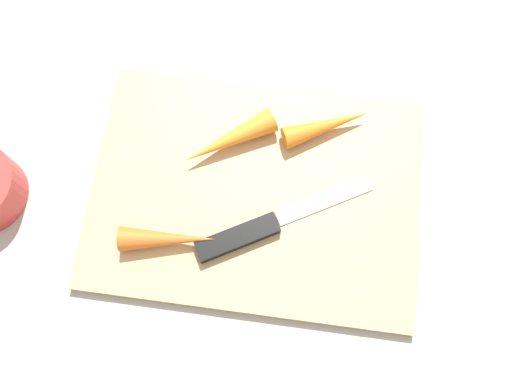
% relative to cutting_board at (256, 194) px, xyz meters
% --- Properties ---
extents(ground_plane, '(1.40, 1.40, 0.00)m').
position_rel_cutting_board_xyz_m(ground_plane, '(0.00, 0.00, -0.01)').
color(ground_plane, '#ADA8A0').
extents(cutting_board, '(0.36, 0.26, 0.01)m').
position_rel_cutting_board_xyz_m(cutting_board, '(0.00, 0.00, 0.00)').
color(cutting_board, tan).
rests_on(cutting_board, ground_plane).
extents(knife, '(0.18, 0.12, 0.01)m').
position_rel_cutting_board_xyz_m(knife, '(0.00, 0.05, 0.01)').
color(knife, '#B7B7BC').
rests_on(knife, cutting_board).
extents(carrot_shortest, '(0.10, 0.07, 0.03)m').
position_rel_cutting_board_xyz_m(carrot_shortest, '(-0.07, -0.08, 0.02)').
color(carrot_shortest, orange).
rests_on(carrot_shortest, cutting_board).
extents(carrot_medium, '(0.10, 0.04, 0.03)m').
position_rel_cutting_board_xyz_m(carrot_medium, '(0.08, 0.07, 0.02)').
color(carrot_medium, orange).
rests_on(carrot_medium, cutting_board).
extents(carrot_longest, '(0.10, 0.08, 0.03)m').
position_rel_cutting_board_xyz_m(carrot_longest, '(0.04, -0.05, 0.02)').
color(carrot_longest, orange).
rests_on(carrot_longest, cutting_board).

